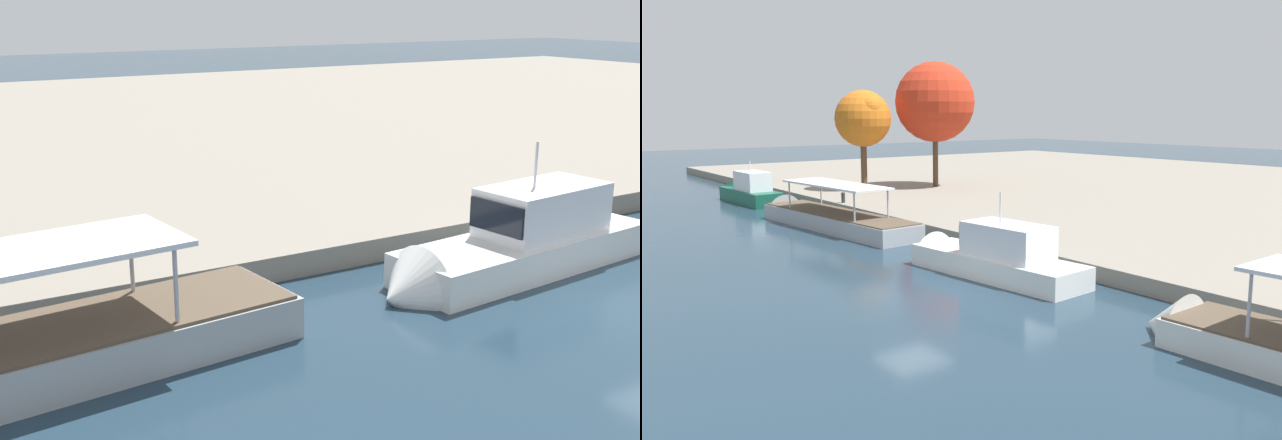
% 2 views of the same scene
% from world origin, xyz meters
% --- Properties ---
extents(dock_promenade, '(120.00, 55.00, 0.74)m').
position_xyz_m(dock_promenade, '(0.00, 34.95, 0.37)').
color(dock_promenade, gray).
rests_on(dock_promenade, ground_plane).
extents(motor_yacht_2, '(9.87, 3.37, 4.68)m').
position_xyz_m(motor_yacht_2, '(-1.18, 4.71, 0.62)').
color(motor_yacht_2, silver).
rests_on(motor_yacht_2, ground_plane).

